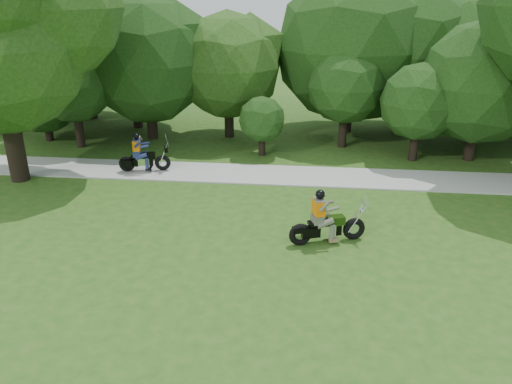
{
  "coord_description": "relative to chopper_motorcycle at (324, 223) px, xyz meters",
  "views": [
    {
      "loc": [
        0.43,
        -10.35,
        6.8
      ],
      "look_at": [
        -1.02,
        3.01,
        1.32
      ],
      "focal_mm": 35.0,
      "sensor_mm": 36.0,
      "label": 1
    }
  ],
  "objects": [
    {
      "name": "tree_line",
      "position": [
        0.43,
        11.93,
        3.03
      ],
      "size": [
        39.57,
        11.75,
        7.89
      ],
      "color": "black",
      "rests_on": "ground"
    },
    {
      "name": "chopper_motorcycle",
      "position": [
        0.0,
        0.0,
        0.0
      ],
      "size": [
        2.26,
        1.12,
        1.65
      ],
      "rotation": [
        0.0,
        0.0,
        0.33
      ],
      "color": "black",
      "rests_on": "ground"
    },
    {
      "name": "touring_motorcycle",
      "position": [
        -7.1,
        5.23,
        0.02
      ],
      "size": [
        2.03,
        0.89,
        1.56
      ],
      "rotation": [
        0.0,
        0.0,
        0.21
      ],
      "color": "black",
      "rests_on": "walkway"
    },
    {
      "name": "ground",
      "position": [
        -0.98,
        -2.6,
        -0.61
      ],
      "size": [
        100.0,
        100.0,
        0.0
      ],
      "primitive_type": "plane",
      "color": "#245117",
      "rests_on": "ground"
    },
    {
      "name": "walkway",
      "position": [
        -0.98,
        5.4,
        -0.58
      ],
      "size": [
        60.0,
        2.2,
        0.06
      ],
      "primitive_type": "cube",
      "color": "#A8A8A3",
      "rests_on": "ground"
    }
  ]
}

